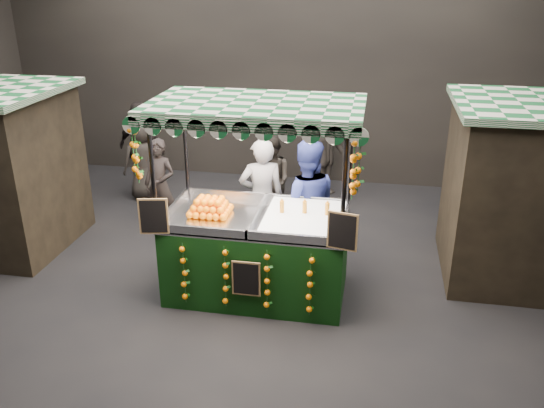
# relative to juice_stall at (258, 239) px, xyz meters

# --- Properties ---
(ground) EXTENTS (12.00, 12.00, 0.00)m
(ground) POSITION_rel_juice_stall_xyz_m (-0.38, -0.21, -0.84)
(ground) COLOR black
(ground) RESTS_ON ground
(market_hall) EXTENTS (12.10, 10.10, 5.05)m
(market_hall) POSITION_rel_juice_stall_xyz_m (-0.38, -0.21, 2.54)
(market_hall) COLOR black
(market_hall) RESTS_ON ground
(juice_stall) EXTENTS (2.81, 1.65, 2.72)m
(juice_stall) POSITION_rel_juice_stall_xyz_m (0.00, 0.00, 0.00)
(juice_stall) COLOR black
(juice_stall) RESTS_ON ground
(vendor_grey) EXTENTS (0.81, 0.66, 1.92)m
(vendor_grey) POSITION_rel_juice_stall_xyz_m (-0.18, 1.18, 0.12)
(vendor_grey) COLOR gray
(vendor_grey) RESTS_ON ground
(vendor_blue) EXTENTS (1.09, 0.92, 2.00)m
(vendor_blue) POSITION_rel_juice_stall_xyz_m (0.53, 0.95, 0.16)
(vendor_blue) COLOR navy
(vendor_blue) RESTS_ON ground
(shopper_0) EXTENTS (0.65, 0.49, 1.61)m
(shopper_0) POSITION_rel_juice_stall_xyz_m (-2.11, 1.85, -0.04)
(shopper_0) COLOR #2C2524
(shopper_0) RESTS_ON ground
(shopper_1) EXTENTS (0.99, 0.99, 1.62)m
(shopper_1) POSITION_rel_juice_stall_xyz_m (-0.26, 2.38, -0.04)
(shopper_1) COLOR black
(shopper_1) RESTS_ON ground
(shopper_2) EXTENTS (1.19, 0.79, 1.88)m
(shopper_2) POSITION_rel_juice_stall_xyz_m (-3.05, 3.33, 0.09)
(shopper_2) COLOR black
(shopper_2) RESTS_ON ground
(shopper_3) EXTENTS (1.26, 1.29, 1.78)m
(shopper_3) POSITION_rel_juice_stall_xyz_m (0.57, 3.98, 0.04)
(shopper_3) COLOR #292421
(shopper_3) RESTS_ON ground
(shopper_4) EXTENTS (0.90, 0.87, 1.56)m
(shopper_4) POSITION_rel_juice_stall_xyz_m (-2.97, 3.15, -0.07)
(shopper_4) COLOR #2B2723
(shopper_4) RESTS_ON ground
(shopper_5) EXTENTS (1.59, 1.34, 1.72)m
(shopper_5) POSITION_rel_juice_stall_xyz_m (4.12, 3.77, 0.01)
(shopper_5) COLOR #2E2A25
(shopper_5) RESTS_ON ground
(shopper_6) EXTENTS (0.62, 0.78, 1.88)m
(shopper_6) POSITION_rel_juice_stall_xyz_m (-0.50, 3.23, 0.10)
(shopper_6) COLOR #2B2423
(shopper_6) RESTS_ON ground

